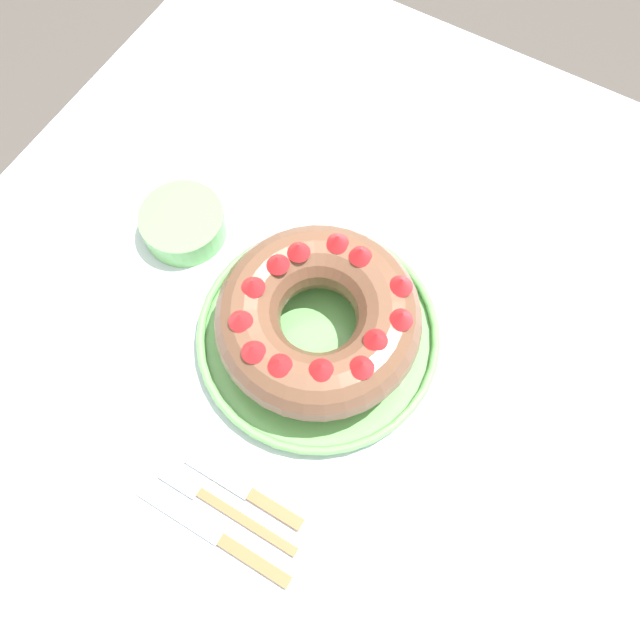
# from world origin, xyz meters

# --- Properties ---
(ground_plane) EXTENTS (8.00, 8.00, 0.00)m
(ground_plane) POSITION_xyz_m (0.00, 0.00, 0.00)
(ground_plane) COLOR #4C4742
(dining_table) EXTENTS (1.23, 1.16, 0.78)m
(dining_table) POSITION_xyz_m (0.00, 0.00, 0.69)
(dining_table) COLOR silver
(dining_table) RESTS_ON ground_plane
(serving_dish) EXTENTS (0.34, 0.34, 0.02)m
(serving_dish) POSITION_xyz_m (-0.02, -0.00, 0.79)
(serving_dish) COLOR #6BB760
(serving_dish) RESTS_ON dining_table
(bundt_cake) EXTENTS (0.28, 0.28, 0.11)m
(bundt_cake) POSITION_xyz_m (-0.02, -0.00, 0.85)
(bundt_cake) COLOR brown
(bundt_cake) RESTS_ON serving_dish
(fork) EXTENTS (0.02, 0.20, 0.01)m
(fork) POSITION_xyz_m (-0.29, -0.00, 0.78)
(fork) COLOR #936038
(fork) RESTS_ON dining_table
(serving_knife) EXTENTS (0.02, 0.23, 0.01)m
(serving_knife) POSITION_xyz_m (-0.32, -0.04, 0.78)
(serving_knife) COLOR #936038
(serving_knife) RESTS_ON dining_table
(cake_knife) EXTENTS (0.02, 0.17, 0.01)m
(cake_knife) POSITION_xyz_m (-0.26, -0.04, 0.78)
(cake_knife) COLOR #936038
(cake_knife) RESTS_ON dining_table
(side_bowl) EXTENTS (0.13, 0.13, 0.04)m
(side_bowl) POSITION_xyz_m (0.02, 0.26, 0.80)
(side_bowl) COLOR #6BB760
(side_bowl) RESTS_ON dining_table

